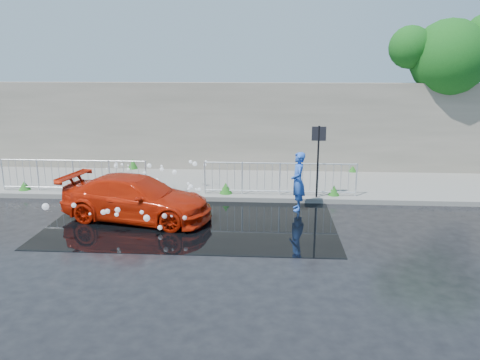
{
  "coord_description": "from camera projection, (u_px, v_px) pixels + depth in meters",
  "views": [
    {
      "loc": [
        2.65,
        -11.7,
        4.46
      ],
      "look_at": [
        1.77,
        1.91,
        1.0
      ],
      "focal_mm": 35.0,
      "sensor_mm": 36.0,
      "label": 1
    }
  ],
  "objects": [
    {
      "name": "tree",
      "position": [
        456.0,
        53.0,
        17.97
      ],
      "size": [
        4.95,
        2.96,
        6.32
      ],
      "color": "#332114",
      "rests_on": "ground"
    },
    {
      "name": "curb",
      "position": [
        189.0,
        198.0,
        15.46
      ],
      "size": [
        30.0,
        0.25,
        0.16
      ],
      "primitive_type": "cube",
      "color": "gray",
      "rests_on": "ground"
    },
    {
      "name": "pavement",
      "position": [
        198.0,
        183.0,
        17.4
      ],
      "size": [
        30.0,
        4.0,
        0.15
      ],
      "primitive_type": "cube",
      "color": "gray",
      "rests_on": "ground"
    },
    {
      "name": "sign_post",
      "position": [
        318.0,
        150.0,
        14.89
      ],
      "size": [
        0.45,
        0.06,
        2.5
      ],
      "color": "black",
      "rests_on": "ground"
    },
    {
      "name": "ground",
      "position": [
        170.0,
        232.0,
        12.58
      ],
      "size": [
        90.0,
        90.0,
        0.0
      ],
      "primitive_type": "plane",
      "color": "black",
      "rests_on": "ground"
    },
    {
      "name": "red_car",
      "position": [
        137.0,
        198.0,
        13.48
      ],
      "size": [
        4.65,
        2.63,
        1.27
      ],
      "primitive_type": "imported",
      "rotation": [
        0.0,
        0.0,
        1.37
      ],
      "color": "#B81D07",
      "rests_on": "ground"
    },
    {
      "name": "person",
      "position": [
        298.0,
        181.0,
        14.28
      ],
      "size": [
        0.46,
        0.68,
        1.81
      ],
      "primitive_type": "imported",
      "rotation": [
        0.0,
        0.0,
        -1.53
      ],
      "color": "blue",
      "rests_on": "ground"
    },
    {
      "name": "railing_right",
      "position": [
        280.0,
        178.0,
        15.45
      ],
      "size": [
        5.05,
        0.05,
        1.1
      ],
      "color": "silver",
      "rests_on": "pavement"
    },
    {
      "name": "water_spray",
      "position": [
        144.0,
        187.0,
        14.36
      ],
      "size": [
        3.47,
        5.49,
        1.05
      ],
      "color": "white",
      "rests_on": "ground"
    },
    {
      "name": "puddle",
      "position": [
        194.0,
        220.0,
        13.51
      ],
      "size": [
        8.0,
        5.0,
        0.01
      ],
      "primitive_type": "cube",
      "color": "black",
      "rests_on": "ground"
    },
    {
      "name": "weeds",
      "position": [
        188.0,
        180.0,
        16.9
      ],
      "size": [
        12.17,
        3.93,
        0.4
      ],
      "color": "#175618",
      "rests_on": "pavement"
    },
    {
      "name": "retaining_wall",
      "position": [
        205.0,
        126.0,
        19.08
      ],
      "size": [
        30.0,
        0.6,
        3.5
      ],
      "primitive_type": "cube",
      "color": "#6B675A",
      "rests_on": "pavement"
    },
    {
      "name": "railing_left",
      "position": [
        73.0,
        174.0,
        15.89
      ],
      "size": [
        5.05,
        0.05,
        1.1
      ],
      "color": "silver",
      "rests_on": "pavement"
    }
  ]
}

